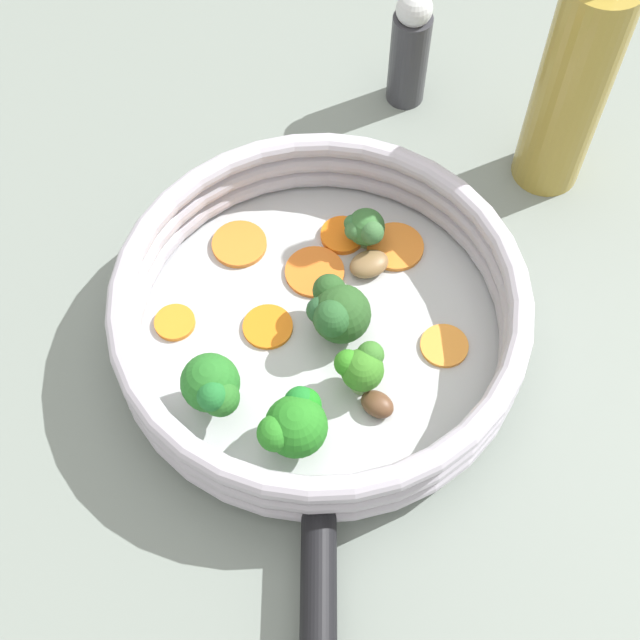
# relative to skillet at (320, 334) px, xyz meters

# --- Properties ---
(ground_plane) EXTENTS (4.00, 4.00, 0.00)m
(ground_plane) POSITION_rel_skillet_xyz_m (0.00, 0.00, -0.01)
(ground_plane) COLOR slate
(skillet) EXTENTS (0.28, 0.28, 0.01)m
(skillet) POSITION_rel_skillet_xyz_m (0.00, 0.00, 0.00)
(skillet) COLOR #B2B5B7
(skillet) RESTS_ON ground_plane
(skillet_rim_wall) EXTENTS (0.30, 0.30, 0.06)m
(skillet_rim_wall) POSITION_rel_skillet_xyz_m (0.00, 0.00, 0.03)
(skillet_rim_wall) COLOR #B5AFBD
(skillet_rim_wall) RESTS_ON skillet
(skillet_rivet_left) EXTENTS (0.01, 0.01, 0.01)m
(skillet_rivet_left) POSITION_rel_skillet_xyz_m (-0.02, -0.13, 0.01)
(skillet_rivet_left) COLOR #B5B5BA
(skillet_rivet_left) RESTS_ON skillet
(skillet_rivet_right) EXTENTS (0.01, 0.01, 0.01)m
(skillet_rivet_right) POSITION_rel_skillet_xyz_m (0.03, -0.13, 0.01)
(skillet_rivet_right) COLOR #B3B6BA
(skillet_rivet_right) RESTS_ON skillet
(carrot_slice_0) EXTENTS (0.06, 0.06, 0.00)m
(carrot_slice_0) POSITION_rel_skillet_xyz_m (-0.01, 0.05, 0.01)
(carrot_slice_0) COLOR orange
(carrot_slice_0) RESTS_ON skillet
(carrot_slice_1) EXTENTS (0.04, 0.04, 0.01)m
(carrot_slice_1) POSITION_rel_skillet_xyz_m (0.01, 0.09, 0.01)
(carrot_slice_1) COLOR orange
(carrot_slice_1) RESTS_ON skillet
(carrot_slice_2) EXTENTS (0.04, 0.04, 0.00)m
(carrot_slice_2) POSITION_rel_skillet_xyz_m (-0.11, -0.00, 0.01)
(carrot_slice_2) COLOR orange
(carrot_slice_2) RESTS_ON skillet
(carrot_slice_3) EXTENTS (0.06, 0.06, 0.00)m
(carrot_slice_3) POSITION_rel_skillet_xyz_m (-0.07, 0.07, 0.01)
(carrot_slice_3) COLOR orange
(carrot_slice_3) RESTS_ON skillet
(carrot_slice_4) EXTENTS (0.05, 0.05, 0.00)m
(carrot_slice_4) POSITION_rel_skillet_xyz_m (-0.04, -0.00, 0.01)
(carrot_slice_4) COLOR orange
(carrot_slice_4) RESTS_ON skillet
(carrot_slice_5) EXTENTS (0.06, 0.06, 0.00)m
(carrot_slice_5) POSITION_rel_skillet_xyz_m (0.06, 0.08, 0.01)
(carrot_slice_5) COLOR orange
(carrot_slice_5) RESTS_ON skillet
(carrot_slice_6) EXTENTS (0.05, 0.05, 0.00)m
(carrot_slice_6) POSITION_rel_skillet_xyz_m (0.09, -0.01, 0.01)
(carrot_slice_6) COLOR orange
(carrot_slice_6) RESTS_ON skillet
(broccoli_floret_0) EXTENTS (0.04, 0.05, 0.05)m
(broccoli_floret_0) POSITION_rel_skillet_xyz_m (-0.07, -0.07, 0.04)
(broccoli_floret_0) COLOR #7F9857
(broccoli_floret_0) RESTS_ON skillet
(broccoli_floret_1) EXTENTS (0.05, 0.05, 0.05)m
(broccoli_floret_1) POSITION_rel_skillet_xyz_m (-0.01, -0.09, 0.04)
(broccoli_floret_1) COLOR #69864A
(broccoli_floret_1) RESTS_ON skillet
(broccoli_floret_2) EXTENTS (0.05, 0.05, 0.05)m
(broccoli_floret_2) POSITION_rel_skillet_xyz_m (0.01, 0.00, 0.03)
(broccoli_floret_2) COLOR #7DA14F
(broccoli_floret_2) RESTS_ON skillet
(broccoli_floret_3) EXTENTS (0.04, 0.03, 0.04)m
(broccoli_floret_3) POSITION_rel_skillet_xyz_m (0.03, -0.04, 0.03)
(broccoli_floret_3) COLOR #87AA69
(broccoli_floret_3) RESTS_ON skillet
(broccoli_floret_4) EXTENTS (0.03, 0.03, 0.04)m
(broccoli_floret_4) POSITION_rel_skillet_xyz_m (0.03, 0.08, 0.03)
(broccoli_floret_4) COLOR #7EA46A
(broccoli_floret_4) RESTS_ON skillet
(mushroom_piece_0) EXTENTS (0.03, 0.03, 0.01)m
(mushroom_piece_0) POSITION_rel_skillet_xyz_m (0.04, -0.06, 0.01)
(mushroom_piece_0) COLOR brown
(mushroom_piece_0) RESTS_ON skillet
(mushroom_piece_1) EXTENTS (0.04, 0.04, 0.01)m
(mushroom_piece_1) POSITION_rel_skillet_xyz_m (0.04, 0.06, 0.01)
(mushroom_piece_1) COLOR olive
(mushroom_piece_1) RESTS_ON skillet
(salt_shaker) EXTENTS (0.03, 0.03, 0.11)m
(salt_shaker) POSITION_rel_skillet_xyz_m (0.06, 0.25, 0.05)
(salt_shaker) COLOR #333338
(salt_shaker) RESTS_ON ground_plane
(oil_bottle) EXTENTS (0.06, 0.06, 0.25)m
(oil_bottle) POSITION_rel_skillet_xyz_m (0.18, 0.17, 0.10)
(oil_bottle) COLOR olive
(oil_bottle) RESTS_ON ground_plane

